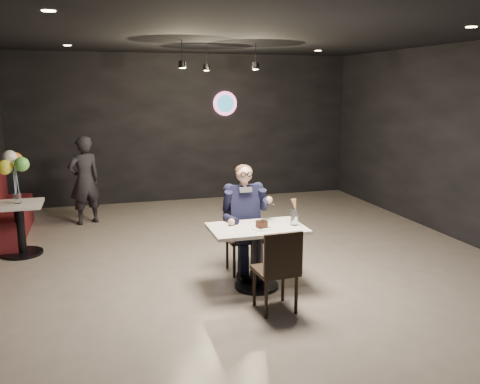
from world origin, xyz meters
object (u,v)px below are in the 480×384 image
object	(u,v)px
side_table	(20,227)
balloon_vase	(18,198)
seated_man	(243,218)
passerby	(84,180)
booth_bench	(7,205)
chair_near	(275,269)
sundae_glass	(294,217)
chair_far	(243,237)
main_table	(257,257)

from	to	relation	value
side_table	balloon_vase	size ratio (longest dim) A/B	5.39
seated_man	passerby	bearing A→B (deg)	122.84
seated_man	balloon_vase	size ratio (longest dim) A/B	9.64
booth_bench	seated_man	bearing A→B (deg)	-38.94
chair_near	sundae_glass	distance (m)	0.83
chair_far	seated_man	xyz separation A→B (m)	(0.00, -0.00, 0.26)
balloon_vase	seated_man	bearing A→B (deg)	-28.41
balloon_vase	passerby	bearing A→B (deg)	59.61
passerby	seated_man	bearing A→B (deg)	99.35
main_table	side_table	bearing A→B (deg)	143.69
chair_near	passerby	bearing A→B (deg)	111.65
chair_far	chair_near	size ratio (longest dim) A/B	1.00
main_table	balloon_vase	size ratio (longest dim) A/B	7.36
main_table	passerby	distance (m)	4.10
booth_bench	side_table	bearing A→B (deg)	-73.30
chair_far	chair_near	world-z (taller)	same
side_table	sundae_glass	bearing A→B (deg)	-33.05
sundae_glass	balloon_vase	world-z (taller)	sundae_glass
booth_bench	passerby	distance (m)	1.30
chair_near	balloon_vase	world-z (taller)	chair_near
sundae_glass	side_table	size ratio (longest dim) A/B	0.24
side_table	chair_near	bearing A→B (deg)	-43.77
main_table	passerby	xyz separation A→B (m)	(-1.96, 3.58, 0.39)
balloon_vase	passerby	size ratio (longest dim) A/B	0.10
side_table	chair_far	bearing A→B (deg)	-28.41
chair_far	sundae_glass	distance (m)	0.84
seated_man	main_table	bearing A→B (deg)	-90.00
seated_man	side_table	distance (m)	3.24
chair_far	balloon_vase	xyz separation A→B (m)	(-2.83, 1.53, 0.36)
chair_near	side_table	size ratio (longest dim) A/B	1.14
sundae_glass	passerby	xyz separation A→B (m)	(-2.40, 3.63, -0.08)
seated_man	side_table	world-z (taller)	seated_man
main_table	sundae_glass	bearing A→B (deg)	-6.49
side_table	balloon_vase	distance (m)	0.42
sundae_glass	chair_far	bearing A→B (deg)	126.52
side_table	balloon_vase	xyz separation A→B (m)	(0.00, 0.00, 0.42)
main_table	booth_bench	world-z (taller)	booth_bench
chair_far	seated_man	distance (m)	0.26
chair_far	side_table	size ratio (longest dim) A/B	1.14
booth_bench	side_table	xyz separation A→B (m)	(0.30, -1.00, -0.12)
booth_bench	sundae_glass	bearing A→B (deg)	-41.20
chair_near	seated_man	xyz separation A→B (m)	(0.00, 1.18, 0.26)
chair_near	sundae_glass	bearing A→B (deg)	49.34
main_table	balloon_vase	bearing A→B (deg)	143.69
sundae_glass	balloon_vase	bearing A→B (deg)	146.95
main_table	passerby	world-z (taller)	passerby
booth_bench	balloon_vase	distance (m)	1.09
side_table	passerby	bearing A→B (deg)	59.61
sundae_glass	balloon_vase	xyz separation A→B (m)	(-3.28, 2.13, -0.02)
chair_far	passerby	size ratio (longest dim) A/B	0.60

